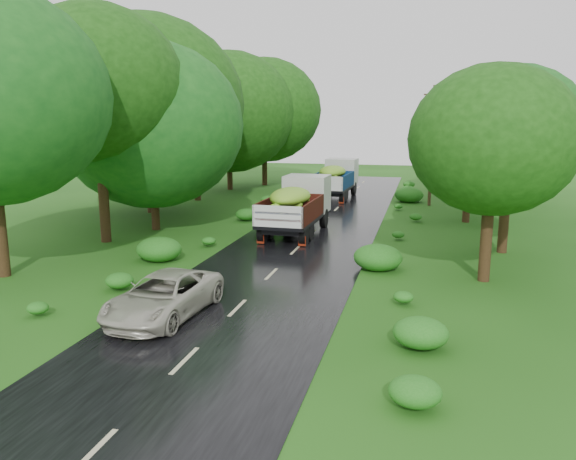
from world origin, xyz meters
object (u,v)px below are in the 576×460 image
(truck_near, at_px, (298,203))
(truck_far, at_px, (336,177))
(car, at_px, (164,296))
(utility_pole, at_px, (432,145))

(truck_near, height_order, truck_far, truck_near)
(car, bearing_deg, utility_pole, 76.21)
(truck_near, height_order, utility_pole, utility_pole)
(truck_far, xyz_separation_m, utility_pole, (6.73, -2.17, 2.54))
(car, distance_m, utility_pole, 25.77)
(utility_pole, bearing_deg, truck_near, -105.48)
(car, bearing_deg, truck_near, 88.99)
(truck_near, height_order, car, truck_near)
(utility_pole, bearing_deg, truck_far, 177.20)
(truck_far, xyz_separation_m, car, (-1.03, -26.50, -0.91))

